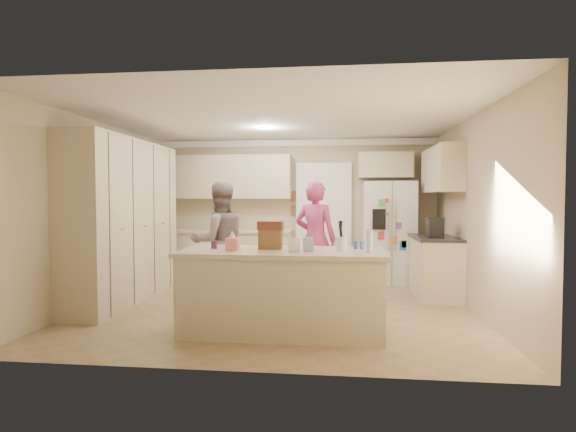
# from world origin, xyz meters

# --- Properties ---
(floor) EXTENTS (5.20, 4.60, 0.02)m
(floor) POSITION_xyz_m (0.00, 0.00, -0.01)
(floor) COLOR #94795D
(floor) RESTS_ON ground
(ceiling) EXTENTS (5.20, 4.60, 0.02)m
(ceiling) POSITION_xyz_m (0.00, 0.00, 2.61)
(ceiling) COLOR white
(ceiling) RESTS_ON wall_back
(wall_back) EXTENTS (5.20, 0.02, 2.60)m
(wall_back) POSITION_xyz_m (0.00, 2.31, 1.30)
(wall_back) COLOR #BBAA8B
(wall_back) RESTS_ON ground
(wall_front) EXTENTS (5.20, 0.02, 2.60)m
(wall_front) POSITION_xyz_m (0.00, -2.31, 1.30)
(wall_front) COLOR #BBAA8B
(wall_front) RESTS_ON ground
(wall_left) EXTENTS (0.02, 4.60, 2.60)m
(wall_left) POSITION_xyz_m (-2.61, 0.00, 1.30)
(wall_left) COLOR #BBAA8B
(wall_left) RESTS_ON ground
(wall_right) EXTENTS (0.02, 4.60, 2.60)m
(wall_right) POSITION_xyz_m (2.61, 0.00, 1.30)
(wall_right) COLOR #BBAA8B
(wall_right) RESTS_ON ground
(crown_back) EXTENTS (5.20, 0.08, 0.12)m
(crown_back) POSITION_xyz_m (0.00, 2.26, 2.53)
(crown_back) COLOR white
(crown_back) RESTS_ON wall_back
(pantry_bank) EXTENTS (0.60, 2.60, 2.35)m
(pantry_bank) POSITION_xyz_m (-2.30, 0.20, 1.18)
(pantry_bank) COLOR beige
(pantry_bank) RESTS_ON floor
(back_base_cab) EXTENTS (2.20, 0.60, 0.88)m
(back_base_cab) POSITION_xyz_m (-1.15, 2.00, 0.44)
(back_base_cab) COLOR beige
(back_base_cab) RESTS_ON floor
(back_countertop) EXTENTS (2.24, 0.63, 0.04)m
(back_countertop) POSITION_xyz_m (-1.15, 1.99, 0.90)
(back_countertop) COLOR beige
(back_countertop) RESTS_ON back_base_cab
(back_upper_cab) EXTENTS (2.20, 0.35, 0.80)m
(back_upper_cab) POSITION_xyz_m (-1.15, 2.12, 1.90)
(back_upper_cab) COLOR beige
(back_upper_cab) RESTS_ON wall_back
(doorway_opening) EXTENTS (0.90, 0.06, 2.10)m
(doorway_opening) POSITION_xyz_m (0.55, 2.28, 1.05)
(doorway_opening) COLOR black
(doorway_opening) RESTS_ON floor
(doorway_casing) EXTENTS (1.02, 0.03, 2.22)m
(doorway_casing) POSITION_xyz_m (0.55, 2.24, 1.05)
(doorway_casing) COLOR white
(doorway_casing) RESTS_ON floor
(wall_frame_upper) EXTENTS (0.15, 0.02, 0.20)m
(wall_frame_upper) POSITION_xyz_m (0.02, 2.27, 1.55)
(wall_frame_upper) COLOR brown
(wall_frame_upper) RESTS_ON wall_back
(wall_frame_lower) EXTENTS (0.15, 0.02, 0.20)m
(wall_frame_lower) POSITION_xyz_m (0.02, 2.27, 1.28)
(wall_frame_lower) COLOR brown
(wall_frame_lower) RESTS_ON wall_back
(refrigerator) EXTENTS (0.95, 0.76, 1.80)m
(refrigerator) POSITION_xyz_m (1.73, 2.02, 0.90)
(refrigerator) COLOR white
(refrigerator) RESTS_ON floor
(fridge_seam) EXTENTS (0.02, 0.02, 1.78)m
(fridge_seam) POSITION_xyz_m (1.73, 1.67, 0.90)
(fridge_seam) COLOR gray
(fridge_seam) RESTS_ON refrigerator
(fridge_dispenser) EXTENTS (0.22, 0.03, 0.35)m
(fridge_dispenser) POSITION_xyz_m (1.51, 1.66, 1.15)
(fridge_dispenser) COLOR black
(fridge_dispenser) RESTS_ON refrigerator
(fridge_handle_l) EXTENTS (0.02, 0.02, 0.85)m
(fridge_handle_l) POSITION_xyz_m (1.68, 1.65, 1.05)
(fridge_handle_l) COLOR silver
(fridge_handle_l) RESTS_ON refrigerator
(fridge_handle_r) EXTENTS (0.02, 0.02, 0.85)m
(fridge_handle_r) POSITION_xyz_m (1.78, 1.65, 1.05)
(fridge_handle_r) COLOR silver
(fridge_handle_r) RESTS_ON refrigerator
(over_fridge_cab) EXTENTS (0.95, 0.35, 0.45)m
(over_fridge_cab) POSITION_xyz_m (1.65, 2.12, 2.10)
(over_fridge_cab) COLOR beige
(over_fridge_cab) RESTS_ON wall_back
(right_base_cab) EXTENTS (0.60, 1.20, 0.88)m
(right_base_cab) POSITION_xyz_m (2.30, 1.00, 0.44)
(right_base_cab) COLOR beige
(right_base_cab) RESTS_ON floor
(right_countertop) EXTENTS (0.63, 1.24, 0.04)m
(right_countertop) POSITION_xyz_m (2.29, 1.00, 0.90)
(right_countertop) COLOR #2D2B28
(right_countertop) RESTS_ON right_base_cab
(right_upper_cab) EXTENTS (0.35, 1.50, 0.70)m
(right_upper_cab) POSITION_xyz_m (2.43, 1.20, 1.95)
(right_upper_cab) COLOR beige
(right_upper_cab) RESTS_ON wall_right
(coffee_maker) EXTENTS (0.22, 0.28, 0.30)m
(coffee_maker) POSITION_xyz_m (2.25, 0.80, 1.07)
(coffee_maker) COLOR black
(coffee_maker) RESTS_ON right_countertop
(island_base) EXTENTS (2.20, 0.90, 0.88)m
(island_base) POSITION_xyz_m (0.20, -1.10, 0.44)
(island_base) COLOR beige
(island_base) RESTS_ON floor
(island_top) EXTENTS (2.28, 0.96, 0.05)m
(island_top) POSITION_xyz_m (0.20, -1.10, 0.90)
(island_top) COLOR beige
(island_top) RESTS_ON island_base
(utensil_crock) EXTENTS (0.13, 0.13, 0.15)m
(utensil_crock) POSITION_xyz_m (0.85, -1.05, 1.00)
(utensil_crock) COLOR white
(utensil_crock) RESTS_ON island_top
(tissue_box) EXTENTS (0.13, 0.13, 0.14)m
(tissue_box) POSITION_xyz_m (-0.35, -1.20, 1.00)
(tissue_box) COLOR #F07C73
(tissue_box) RESTS_ON island_top
(tissue_plume) EXTENTS (0.08, 0.08, 0.08)m
(tissue_plume) POSITION_xyz_m (-0.35, -1.20, 1.10)
(tissue_plume) COLOR white
(tissue_plume) RESTS_ON tissue_box
(dollhouse_body) EXTENTS (0.26, 0.18, 0.22)m
(dollhouse_body) POSITION_xyz_m (0.05, -1.00, 1.04)
(dollhouse_body) COLOR brown
(dollhouse_body) RESTS_ON island_top
(dollhouse_roof) EXTENTS (0.28, 0.20, 0.10)m
(dollhouse_roof) POSITION_xyz_m (0.05, -1.00, 1.20)
(dollhouse_roof) COLOR #592D1E
(dollhouse_roof) RESTS_ON dollhouse_body
(jam_jar) EXTENTS (0.07, 0.07, 0.09)m
(jam_jar) POSITION_xyz_m (-0.60, -1.05, 0.97)
(jam_jar) COLOR #59263F
(jam_jar) RESTS_ON island_top
(greeting_card_a) EXTENTS (0.12, 0.06, 0.16)m
(greeting_card_a) POSITION_xyz_m (0.35, -1.30, 1.01)
(greeting_card_a) COLOR white
(greeting_card_a) RESTS_ON island_top
(greeting_card_b) EXTENTS (0.12, 0.05, 0.16)m
(greeting_card_b) POSITION_xyz_m (0.50, -1.25, 1.01)
(greeting_card_b) COLOR silver
(greeting_card_b) RESTS_ON island_top
(water_bottle) EXTENTS (0.07, 0.07, 0.24)m
(water_bottle) POSITION_xyz_m (1.15, -1.25, 1.04)
(water_bottle) COLOR silver
(water_bottle) RESTS_ON island_top
(shaker_salt) EXTENTS (0.05, 0.05, 0.09)m
(shaker_salt) POSITION_xyz_m (1.02, -0.88, 0.97)
(shaker_salt) COLOR #4159B0
(shaker_salt) RESTS_ON island_top
(shaker_pepper) EXTENTS (0.05, 0.05, 0.09)m
(shaker_pepper) POSITION_xyz_m (1.09, -0.88, 0.97)
(shaker_pepper) COLOR #4159B0
(shaker_pepper) RESTS_ON island_top
(teen_boy) EXTENTS (1.06, 0.99, 1.74)m
(teen_boy) POSITION_xyz_m (-0.90, 0.31, 0.87)
(teen_boy) COLOR gray
(teen_boy) RESTS_ON floor
(teen_girl) EXTENTS (0.74, 0.60, 1.77)m
(teen_girl) POSITION_xyz_m (0.48, 0.71, 0.88)
(teen_girl) COLOR #C74372
(teen_girl) RESTS_ON floor
(fridge_magnets) EXTENTS (0.76, 0.02, 1.44)m
(fridge_magnets) POSITION_xyz_m (1.73, 1.66, 0.90)
(fridge_magnets) COLOR tan
(fridge_magnets) RESTS_ON refrigerator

